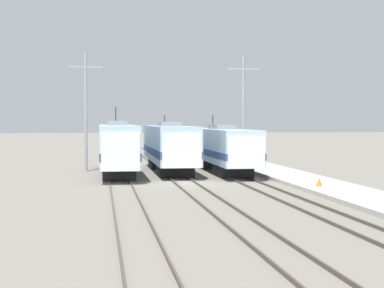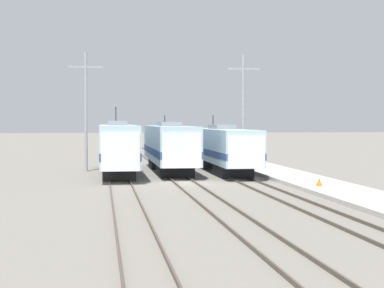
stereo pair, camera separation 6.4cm
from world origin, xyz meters
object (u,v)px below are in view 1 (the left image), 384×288
(catenary_tower_right, at_px, (243,108))
(locomotive_center, at_px, (170,146))
(traffic_cone, at_px, (319,182))
(locomotive_far_left, at_px, (117,147))
(locomotive_far_right, at_px, (222,148))
(catenary_tower_left, at_px, (86,108))

(catenary_tower_right, bearing_deg, locomotive_center, -163.31)
(locomotive_center, distance_m, traffic_cone, 17.40)
(locomotive_far_left, bearing_deg, traffic_cone, -48.87)
(locomotive_far_left, bearing_deg, locomotive_far_right, 7.41)
(locomotive_far_left, relative_size, locomotive_center, 1.10)
(locomotive_center, distance_m, catenary_tower_right, 7.80)
(locomotive_far_left, xyz_separation_m, catenary_tower_left, (-2.59, 3.60, 3.22))
(locomotive_far_right, bearing_deg, catenary_tower_left, 167.98)
(locomotive_far_left, bearing_deg, catenary_tower_right, 17.78)
(locomotive_center, height_order, locomotive_far_right, locomotive_far_right)
(catenary_tower_left, bearing_deg, locomotive_center, -16.12)
(locomotive_far_left, height_order, catenary_tower_right, catenary_tower_right)
(locomotive_center, relative_size, locomotive_far_right, 0.92)
(catenary_tower_left, height_order, catenary_tower_right, same)
(locomotive_center, height_order, catenary_tower_left, catenary_tower_left)
(locomotive_far_left, bearing_deg, locomotive_center, 19.41)
(locomotive_far_left, relative_size, catenary_tower_right, 1.91)
(locomotive_far_right, height_order, traffic_cone, locomotive_far_right)
(catenary_tower_left, relative_size, catenary_tower_right, 1.00)
(locomotive_center, xyz_separation_m, catenary_tower_right, (6.78, 2.03, 3.27))
(catenary_tower_right, bearing_deg, traffic_cone, -86.93)
(locomotive_far_right, distance_m, catenary_tower_left, 12.22)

